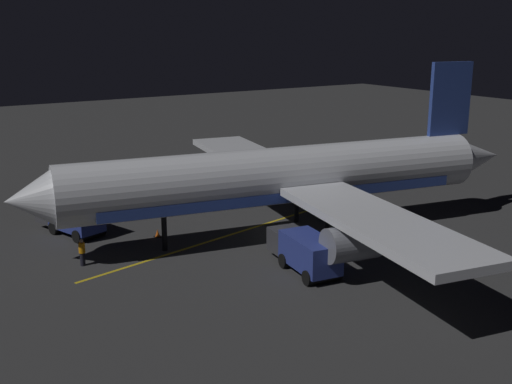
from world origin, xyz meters
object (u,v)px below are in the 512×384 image
Objects in this scene: ground_crew_worker at (82,252)px; airliner at (288,178)px; traffic_cone_near_left at (158,233)px; traffic_cone_near_right at (172,213)px; catering_truck at (305,251)px; baggage_truck at (71,216)px.

airliner is at bearing -97.71° from ground_crew_worker.
traffic_cone_near_left and traffic_cone_near_right have the same top height.
catering_truck is 15.03m from traffic_cone_near_right.
airliner is 5.92× the size of catering_truck.
catering_truck is 11.58× the size of traffic_cone_near_right.
ground_crew_worker is at bearing 125.54° from traffic_cone_near_right.
baggage_truck is at bearing 56.40° from airliner.
traffic_cone_near_right is (6.72, -9.41, -0.64)m from ground_crew_worker.
traffic_cone_near_right is at bearing -89.79° from baggage_truck.
traffic_cone_near_left is (4.51, 8.15, -3.96)m from airliner.
airliner is 21.67× the size of ground_crew_worker.
baggage_truck is 11.34× the size of traffic_cone_near_right.
airliner reaches higher than traffic_cone_near_right.
catering_truck reaches higher than traffic_cone_near_right.
airliner reaches higher than baggage_truck.
airliner is at bearing -118.96° from traffic_cone_near_left.
baggage_truck is 11.34× the size of traffic_cone_near_left.
airliner is 7.58m from catering_truck.
traffic_cone_near_left is 1.00× the size of traffic_cone_near_right.
ground_crew_worker is 6.78m from traffic_cone_near_left.
airliner is 14.91m from ground_crew_worker.
traffic_cone_near_right is (4.16, -3.15, 0.00)m from traffic_cone_near_left.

